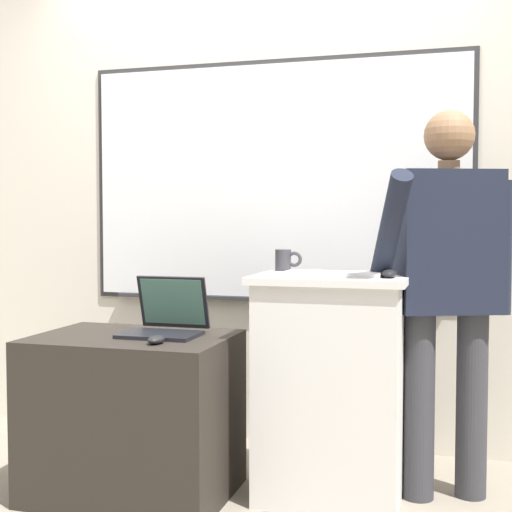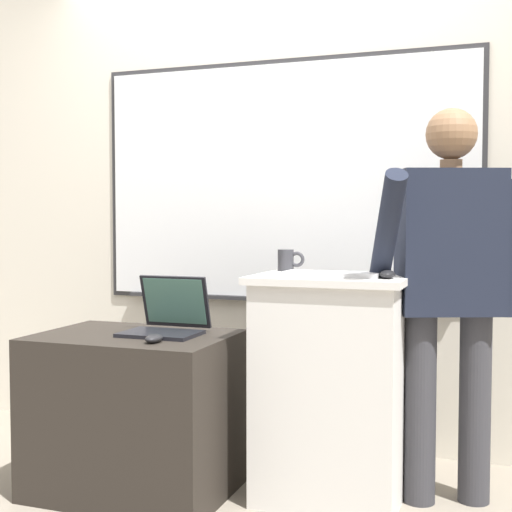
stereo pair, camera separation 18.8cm
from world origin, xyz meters
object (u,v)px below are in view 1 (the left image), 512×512
Objects in this scene: lectern_podium at (331,386)px; computer_mouse_by_keyboard at (389,274)px; laptop at (166,319)px; side_desk at (133,415)px; computer_mouse_by_laptop at (156,340)px; person_presenter at (447,277)px; wireless_keyboard at (333,274)px; coffee_mug at (285,260)px.

computer_mouse_by_keyboard reaches higher than lectern_podium.
lectern_podium reaches higher than laptop.
lectern_podium is 2.93× the size of laptop.
side_desk is 1.24m from computer_mouse_by_keyboard.
lectern_podium is 0.77m from computer_mouse_by_laptop.
lectern_podium is at bearing 29.43° from computer_mouse_by_laptop.
person_presenter reaches higher than wireless_keyboard.
side_desk is 6.69× the size of coffee_mug.
laptop is 0.74m from wireless_keyboard.
coffee_mug reaches higher than side_desk.
person_presenter is at bearing 14.65° from side_desk.
person_presenter is 0.49m from wireless_keyboard.
laptop is (0.12, 0.08, 0.41)m from side_desk.
side_desk is at bearing -166.03° from lectern_podium.
coffee_mug is at bearing 53.74° from computer_mouse_by_laptop.
person_presenter reaches higher than lectern_podium.
wireless_keyboard is at bearing -41.51° from coffee_mug.
person_presenter is at bearing 15.82° from lectern_podium.
computer_mouse_by_keyboard is at bearing -27.02° from coffee_mug.
coffee_mug reaches higher than computer_mouse_by_keyboard.
side_desk is 2.11× the size of wireless_keyboard.
person_presenter is at bearing 12.51° from laptop.
computer_mouse_by_keyboard is (0.23, -0.02, 0.01)m from wireless_keyboard.
coffee_mug is at bearing 155.50° from person_presenter.
lectern_podium is at bearing 174.71° from person_presenter.
computer_mouse_by_laptop is (0.18, -0.16, 0.36)m from side_desk.
laptop is (-0.70, -0.13, 0.28)m from lectern_podium.
wireless_keyboard is 0.23m from computer_mouse_by_keyboard.
wireless_keyboard is (0.84, 0.14, 0.61)m from side_desk.
laptop is 2.61× the size of coffee_mug.
computer_mouse_by_laptop is (0.06, -0.23, -0.05)m from laptop.
person_presenter is (0.47, 0.13, 0.47)m from lectern_podium.
laptop is 0.97m from computer_mouse_by_keyboard.
wireless_keyboard is 0.36m from coffee_mug.
side_desk is 2.56× the size of laptop.
person_presenter is 4.16× the size of wireless_keyboard.
computer_mouse_by_laptop is at bearing -155.44° from wireless_keyboard.
computer_mouse_by_keyboard is (0.94, 0.05, 0.21)m from laptop.
wireless_keyboard reaches higher than side_desk.
coffee_mug is (0.57, 0.38, 0.65)m from side_desk.
wireless_keyboard is at bearing 175.68° from computer_mouse_by_keyboard.
coffee_mug reaches higher than lectern_podium.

